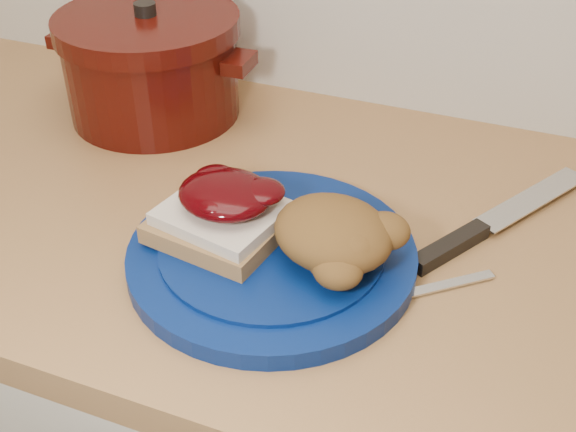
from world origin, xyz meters
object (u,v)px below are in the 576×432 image
(plate, at_px, (272,256))
(butter_knife, at_px, (425,290))
(pepper_grinder, at_px, (137,52))
(chef_knife, at_px, (474,233))
(dutch_oven, at_px, (152,65))

(plate, bearing_deg, butter_knife, 5.13)
(butter_knife, relative_size, pepper_grinder, 1.34)
(chef_knife, bearing_deg, butter_knife, -165.50)
(pepper_grinder, bearing_deg, butter_knife, -30.65)
(butter_knife, xyz_separation_m, pepper_grinder, (-0.50, 0.30, 0.05))
(dutch_oven, xyz_separation_m, pepper_grinder, (-0.06, 0.06, -0.01))
(chef_knife, xyz_separation_m, butter_knife, (-0.03, -0.10, -0.01))
(chef_knife, relative_size, butter_knife, 1.70)
(dutch_oven, bearing_deg, butter_knife, -28.27)
(butter_knife, bearing_deg, plate, 145.11)
(chef_knife, bearing_deg, dutch_oven, 104.38)
(butter_knife, bearing_deg, pepper_grinder, 109.32)
(butter_knife, distance_m, dutch_oven, 0.50)
(chef_knife, relative_size, dutch_oven, 0.88)
(butter_knife, bearing_deg, dutch_oven, 111.70)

